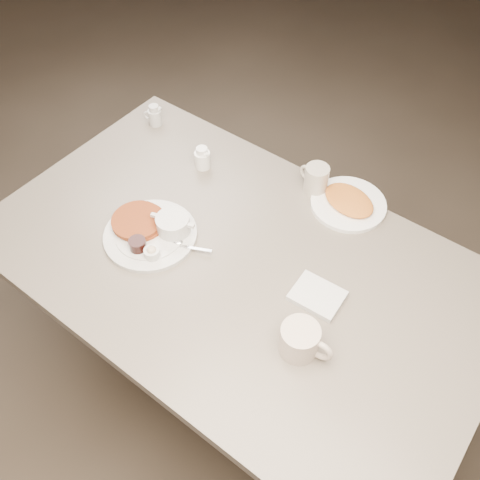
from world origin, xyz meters
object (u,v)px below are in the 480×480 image
Objects in this scene: coffee_mug_far at (316,179)px; creamer_right at (202,158)px; hash_plate at (349,203)px; diner_table at (236,292)px; coffee_mug_near at (301,340)px; main_plate at (153,230)px; creamer_left at (155,116)px.

creamer_right is (-0.37, -0.13, -0.01)m from coffee_mug_far.
hash_plate is at bearing 3.36° from coffee_mug_far.
coffee_mug_near is (0.31, -0.13, 0.22)m from diner_table.
main_plate is 0.62m from hash_plate.
coffee_mug_far is 0.66m from creamer_left.
coffee_mug_near reaches higher than diner_table.
diner_table is 0.47m from creamer_right.
creamer_right is at bearing -14.26° from creamer_left.
coffee_mug_near is at bearing -26.15° from creamer_left.
creamer_left is 1.00× the size of creamer_right.
creamer_right is 0.51m from hash_plate.
creamer_right is (0.29, -0.07, -0.00)m from creamer_left.
coffee_mug_far is at bearing 85.39° from diner_table.
main_plate is 0.57m from coffee_mug_near.
main_plate is 0.34m from creamer_right.
coffee_mug_near is 0.55m from hash_plate.
main_plate is at bearing -122.16° from coffee_mug_far.
coffee_mug_far reaches higher than main_plate.
coffee_mug_near is (0.57, -0.06, 0.02)m from main_plate.
creamer_right is (-0.65, 0.38, -0.01)m from coffee_mug_near.
coffee_mug_far is (0.29, 0.46, 0.03)m from main_plate.
diner_table is 0.44m from coffee_mug_far.
main_plate is 2.52× the size of coffee_mug_near.
hash_plate is (0.49, 0.14, -0.02)m from creamer_right.
hash_plate is (0.12, 0.01, -0.04)m from coffee_mug_far.
coffee_mug_near is 1.28× the size of coffee_mug_far.
diner_table is 0.46m from hash_plate.
coffee_mug_far reaches higher than coffee_mug_near.
hash_plate is at bearing 68.39° from diner_table.
coffee_mug_far reaches higher than hash_plate.
diner_table is at bearing 156.71° from coffee_mug_near.
coffee_mug_far is at bearing -176.64° from hash_plate.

